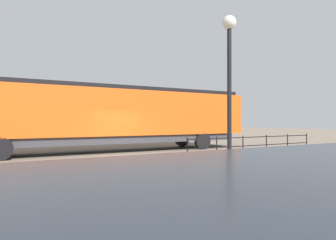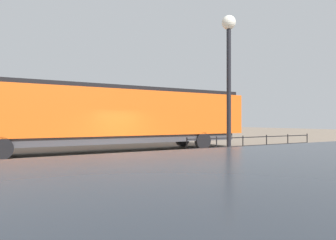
{
  "view_description": "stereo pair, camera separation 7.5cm",
  "coord_description": "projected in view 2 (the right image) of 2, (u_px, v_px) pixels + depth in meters",
  "views": [
    {
      "loc": [
        13.34,
        -5.11,
        1.81
      ],
      "look_at": [
        0.4,
        1.95,
        1.88
      ],
      "focal_mm": 30.37,
      "sensor_mm": 36.0,
      "label": 1
    },
    {
      "loc": [
        13.38,
        -5.04,
        1.81
      ],
      "look_at": [
        0.4,
        1.95,
        1.88
      ],
      "focal_mm": 30.37,
      "sensor_mm": 36.0,
      "label": 2
    }
  ],
  "objects": [
    {
      "name": "ground_plane",
      "position": [
        130.0,
        158.0,
        14.16
      ],
      "size": [
        120.0,
        120.0,
        0.0
      ],
      "primitive_type": "plane",
      "color": "#756656"
    },
    {
      "name": "locomotive",
      "position": [
        121.0,
        115.0,
        17.19
      ],
      "size": [
        2.87,
        17.76,
        3.87
      ],
      "color": "#D15114",
      "rests_on": "ground_plane"
    },
    {
      "name": "platform_fence",
      "position": [
        255.0,
        143.0,
        14.1
      ],
      "size": [
        0.05,
        8.04,
        1.12
      ],
      "color": "black",
      "rests_on": "ground_plane"
    },
    {
      "name": "lamp_post",
      "position": [
        229.0,
        61.0,
        10.33
      ],
      "size": [
        0.51,
        0.51,
        5.67
      ],
      "color": "black",
      "rests_on": "ground_plane"
    }
  ]
}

